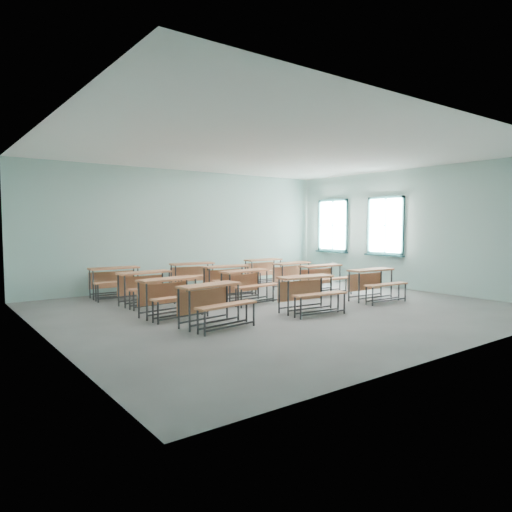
# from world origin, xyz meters

# --- Properties ---
(room) EXTENTS (9.04, 8.04, 3.24)m
(room) POSITION_xyz_m (0.08, 0.03, 1.60)
(room) COLOR slate
(room) RESTS_ON ground
(desk_unit_r0c0) EXTENTS (1.23, 0.91, 0.72)m
(desk_unit_r0c0) POSITION_xyz_m (-2.02, -0.67, 0.48)
(desk_unit_r0c0) COLOR #B26640
(desk_unit_r0c0) RESTS_ON ground
(desk_unit_r0c1) EXTENTS (1.21, 0.88, 0.72)m
(desk_unit_r0c1) POSITION_xyz_m (0.12, -0.75, 0.48)
(desk_unit_r0c1) COLOR #B26640
(desk_unit_r0c1) RESTS_ON ground
(desk_unit_r0c2) EXTENTS (1.19, 0.84, 0.72)m
(desk_unit_r0c2) POSITION_xyz_m (2.26, -0.62, 0.48)
(desk_unit_r0c2) COLOR #B26640
(desk_unit_r0c2) RESTS_ON ground
(desk_unit_r1c0) EXTENTS (1.21, 0.86, 0.72)m
(desk_unit_r1c0) POSITION_xyz_m (-2.22, 0.52, 0.48)
(desk_unit_r1c0) COLOR #B26640
(desk_unit_r1c0) RESTS_ON ground
(desk_unit_r1c1) EXTENTS (1.19, 0.83, 0.72)m
(desk_unit_r1c1) POSITION_xyz_m (-0.18, 0.89, 0.48)
(desk_unit_r1c1) COLOR #B26640
(desk_unit_r1c1) RESTS_ON ground
(desk_unit_r1c2) EXTENTS (1.18, 0.82, 0.72)m
(desk_unit_r1c2) POSITION_xyz_m (2.07, 0.80, 0.48)
(desk_unit_r1c2) COLOR #B26640
(desk_unit_r1c2) RESTS_ON ground
(desk_unit_r2c0) EXTENTS (1.20, 0.86, 0.72)m
(desk_unit_r2c0) POSITION_xyz_m (-2.09, 1.94, 0.48)
(desk_unit_r2c0) COLOR #B26640
(desk_unit_r2c0) RESTS_ON ground
(desk_unit_r2c1) EXTENTS (1.23, 0.90, 0.72)m
(desk_unit_r2c1) POSITION_xyz_m (0.07, 2.06, 0.48)
(desk_unit_r2c1) COLOR #B26640
(desk_unit_r2c1) RESTS_ON ground
(desk_unit_r2c2) EXTENTS (1.23, 0.90, 0.72)m
(desk_unit_r2c2) POSITION_xyz_m (2.01, 1.81, 0.48)
(desk_unit_r2c2) COLOR #B26640
(desk_unit_r2c2) RESTS_ON ground
(desk_unit_r3c0) EXTENTS (1.18, 0.83, 0.72)m
(desk_unit_r3c0) POSITION_xyz_m (-2.28, 3.30, 0.48)
(desk_unit_r3c0) COLOR #B26640
(desk_unit_r3c0) RESTS_ON ground
(desk_unit_r3c1) EXTENTS (1.22, 0.88, 0.72)m
(desk_unit_r3c1) POSITION_xyz_m (-0.20, 3.28, 0.48)
(desk_unit_r3c1) COLOR #B26640
(desk_unit_r3c1) RESTS_ON ground
(desk_unit_r3c2) EXTENTS (1.15, 0.77, 0.72)m
(desk_unit_r3c2) POSITION_xyz_m (2.10, 3.18, 0.48)
(desk_unit_r3c2) COLOR #B26640
(desk_unit_r3c2) RESTS_ON ground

